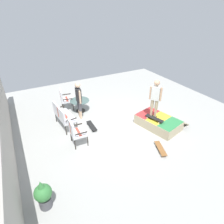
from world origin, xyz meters
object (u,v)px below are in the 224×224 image
(person_watching, at_px, (79,98))
(skateboard_spare, at_px, (160,148))
(person_skater, at_px, (155,97))
(patio_table, at_px, (80,103))
(patio_chair_by_wall, at_px, (75,131))
(potted_plant, at_px, (43,194))
(patio_chair_near_house, at_px, (64,98))
(skateboard_by_bench, at_px, (92,126))
(skate_ramp, at_px, (158,122))
(skateboard_on_ramp, at_px, (154,118))
(patio_bench, at_px, (62,114))

(person_watching, height_order, skateboard_spare, person_watching)
(person_skater, xyz_separation_m, skateboard_spare, (-1.37, 0.71, -1.29))
(patio_table, bearing_deg, patio_chair_by_wall, 156.58)
(person_skater, relative_size, potted_plant, 1.78)
(patio_chair_near_house, xyz_separation_m, patio_table, (-0.55, -0.57, -0.21))
(person_watching, bearing_deg, person_skater, -128.88)
(patio_chair_by_wall, xyz_separation_m, skateboard_by_bench, (0.73, -0.92, -0.53))
(patio_chair_near_house, relative_size, potted_plant, 1.11)
(patio_chair_near_house, bearing_deg, skateboard_spare, -155.54)
(skateboard_spare, xyz_separation_m, potted_plant, (-0.25, 4.02, 0.38))
(person_skater, bearing_deg, patio_table, 39.73)
(skate_ramp, distance_m, person_skater, 1.19)
(patio_chair_near_house, height_order, person_watching, person_watching)
(patio_chair_near_house, distance_m, skateboard_on_ramp, 4.35)
(skateboard_by_bench, bearing_deg, patio_chair_near_house, 13.31)
(skate_ramp, xyz_separation_m, potted_plant, (-1.48, 4.94, 0.25))
(skateboard_on_ramp, bearing_deg, skateboard_spare, 151.97)
(potted_plant, bearing_deg, patio_chair_by_wall, -37.20)
(skate_ramp, relative_size, patio_table, 2.28)
(person_watching, distance_m, skateboard_on_ramp, 3.26)
(patio_chair_by_wall, bearing_deg, potted_plant, 142.80)
(patio_chair_near_house, distance_m, person_skater, 4.33)
(patio_chair_by_wall, distance_m, person_watching, 1.82)
(skate_ramp, height_order, person_watching, person_watching)
(potted_plant, bearing_deg, person_skater, -71.11)
(person_skater, bearing_deg, person_watching, 51.12)
(potted_plant, bearing_deg, patio_chair_near_house, -21.77)
(skate_ramp, relative_size, patio_chair_by_wall, 2.02)
(person_skater, bearing_deg, skateboard_by_bench, 64.14)
(patio_chair_near_house, relative_size, person_watching, 0.59)
(skate_ramp, xyz_separation_m, person_skater, (0.14, 0.22, 1.16))
(patio_bench, distance_m, person_watching, 0.98)
(patio_chair_near_house, relative_size, patio_chair_by_wall, 1.00)
(patio_chair_by_wall, xyz_separation_m, patio_table, (2.29, -0.99, -0.21))
(person_skater, bearing_deg, skateboard_spare, 152.62)
(patio_chair_near_house, xyz_separation_m, potted_plant, (-4.83, 1.93, -0.15))
(skate_ramp, height_order, skateboard_on_ramp, skateboard_on_ramp)
(skateboard_by_bench, bearing_deg, person_skater, -115.86)
(skate_ramp, bearing_deg, skateboard_by_bench, 63.53)
(skate_ramp, height_order, patio_chair_near_house, patio_chair_near_house)
(skate_ramp, relative_size, person_skater, 1.25)
(person_watching, height_order, potted_plant, person_watching)
(skate_ramp, relative_size, skateboard_on_ramp, 2.50)
(skate_ramp, height_order, person_skater, person_skater)
(skateboard_spare, bearing_deg, skate_ramp, -37.19)
(patio_chair_near_house, bearing_deg, patio_table, -133.76)
(patio_chair_near_house, bearing_deg, person_skater, -139.06)
(person_watching, bearing_deg, patio_chair_by_wall, 154.96)
(person_watching, relative_size, skateboard_by_bench, 2.16)
(patio_table, distance_m, skateboard_on_ramp, 3.57)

